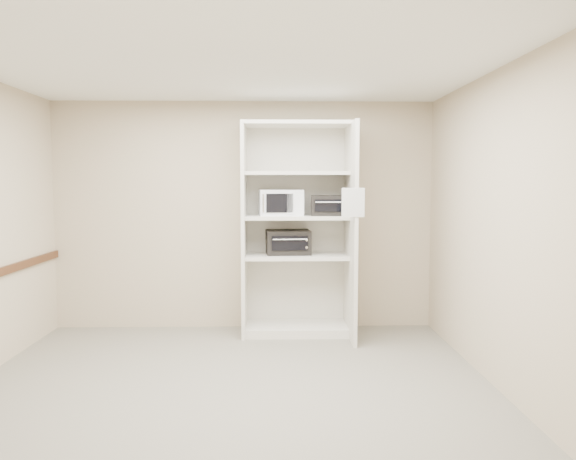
{
  "coord_description": "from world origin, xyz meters",
  "views": [
    {
      "loc": [
        0.38,
        -4.7,
        1.74
      ],
      "look_at": [
        0.51,
        1.39,
        1.23
      ],
      "focal_mm": 35.0,
      "sensor_mm": 36.0,
      "label": 1
    }
  ],
  "objects_px": {
    "shelving_unit": "(301,236)",
    "microwave": "(281,203)",
    "toaster_oven_lower": "(288,242)",
    "toaster_oven_upper": "(329,206)"
  },
  "relations": [
    {
      "from": "microwave",
      "to": "toaster_oven_lower",
      "type": "bearing_deg",
      "value": 5.57
    },
    {
      "from": "microwave",
      "to": "toaster_oven_upper",
      "type": "bearing_deg",
      "value": -10.59
    },
    {
      "from": "toaster_oven_upper",
      "to": "microwave",
      "type": "bearing_deg",
      "value": 177.31
    },
    {
      "from": "microwave",
      "to": "toaster_oven_upper",
      "type": "relative_size",
      "value": 1.23
    },
    {
      "from": "toaster_oven_lower",
      "to": "toaster_oven_upper",
      "type": "bearing_deg",
      "value": -12.89
    },
    {
      "from": "shelving_unit",
      "to": "microwave",
      "type": "xyz_separation_m",
      "value": [
        -0.23,
        0.03,
        0.39
      ]
    },
    {
      "from": "shelving_unit",
      "to": "toaster_oven_upper",
      "type": "distance_m",
      "value": 0.48
    },
    {
      "from": "toaster_oven_lower",
      "to": "microwave",
      "type": "bearing_deg",
      "value": -173.78
    },
    {
      "from": "toaster_oven_upper",
      "to": "toaster_oven_lower",
      "type": "relative_size",
      "value": 0.79
    },
    {
      "from": "microwave",
      "to": "toaster_oven_lower",
      "type": "distance_m",
      "value": 0.47
    }
  ]
}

